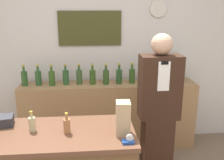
{
  "coord_description": "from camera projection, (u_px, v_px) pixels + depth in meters",
  "views": [
    {
      "loc": [
        -0.11,
        -1.42,
        1.88
      ],
      "look_at": [
        0.11,
        1.11,
        1.16
      ],
      "focal_mm": 40.0,
      "sensor_mm": 36.0,
      "label": 1
    }
  ],
  "objects": [
    {
      "name": "shelf_bottle_2",
      "position": [
        52.0,
        78.0,
        3.21
      ],
      "size": [
        0.08,
        0.08,
        0.28
      ],
      "color": "#30541E",
      "rests_on": "back_shelf"
    },
    {
      "name": "back_wall",
      "position": [
        98.0,
        49.0,
        3.43
      ],
      "size": [
        5.2,
        0.09,
        2.7
      ],
      "color": "silver",
      "rests_on": "ground_plane"
    },
    {
      "name": "shelf_bottle_5",
      "position": [
        93.0,
        76.0,
        3.27
      ],
      "size": [
        0.08,
        0.08,
        0.28
      ],
      "color": "#31521D",
      "rests_on": "back_shelf"
    },
    {
      "name": "shopkeeper",
      "position": [
        158.0,
        112.0,
        2.66
      ],
      "size": [
        0.42,
        0.26,
        1.65
      ],
      "color": "#331E14",
      "rests_on": "ground_plane"
    },
    {
      "name": "shelf_bottle_8",
      "position": [
        132.0,
        75.0,
        3.33
      ],
      "size": [
        0.08,
        0.08,
        0.28
      ],
      "color": "#2D511E",
      "rests_on": "back_shelf"
    },
    {
      "name": "gift_box",
      "position": [
        4.0,
        121.0,
        2.16
      ],
      "size": [
        0.17,
        0.17,
        0.08
      ],
      "color": "#2D2D33",
      "rests_on": "display_counter"
    },
    {
      "name": "potted_plant",
      "position": [
        175.0,
        68.0,
        3.32
      ],
      "size": [
        0.27,
        0.27,
        0.37
      ],
      "color": "#9E998E",
      "rests_on": "back_shelf"
    },
    {
      "name": "shelf_bottle_4",
      "position": [
        79.0,
        77.0,
        3.27
      ],
      "size": [
        0.08,
        0.08,
        0.28
      ],
      "color": "#315127",
      "rests_on": "back_shelf"
    },
    {
      "name": "paper_bag",
      "position": [
        123.0,
        118.0,
        1.98
      ],
      "size": [
        0.12,
        0.13,
        0.28
      ],
      "color": "tan",
      "rests_on": "display_counter"
    },
    {
      "name": "shelf_bottle_10",
      "position": [
        158.0,
        75.0,
        3.35
      ],
      "size": [
        0.08,
        0.08,
        0.28
      ],
      "color": "#314A1D",
      "rests_on": "back_shelf"
    },
    {
      "name": "shelf_bottle_1",
      "position": [
        38.0,
        77.0,
        3.22
      ],
      "size": [
        0.08,
        0.08,
        0.28
      ],
      "color": "#285428",
      "rests_on": "back_shelf"
    },
    {
      "name": "back_shelf",
      "position": [
        109.0,
        116.0,
        3.44
      ],
      "size": [
        2.34,
        0.38,
        0.92
      ],
      "color": "#9E754C",
      "rests_on": "ground_plane"
    },
    {
      "name": "shelf_bottle_6",
      "position": [
        106.0,
        76.0,
        3.27
      ],
      "size": [
        0.08,
        0.08,
        0.28
      ],
      "color": "#2A4A1E",
      "rests_on": "back_shelf"
    },
    {
      "name": "counter_bottle_1",
      "position": [
        32.0,
        124.0,
        2.05
      ],
      "size": [
        0.06,
        0.06,
        0.18
      ],
      "color": "tan",
      "rests_on": "display_counter"
    },
    {
      "name": "shelf_bottle_0",
      "position": [
        24.0,
        78.0,
        3.2
      ],
      "size": [
        0.08,
        0.08,
        0.28
      ],
      "color": "#2B5224",
      "rests_on": "back_shelf"
    },
    {
      "name": "counter_bottle_2",
      "position": [
        67.0,
        126.0,
        2.02
      ],
      "size": [
        0.06,
        0.06,
        0.18
      ],
      "color": "#9F693E",
      "rests_on": "display_counter"
    },
    {
      "name": "shelf_bottle_9",
      "position": [
        145.0,
        75.0,
        3.34
      ],
      "size": [
        0.08,
        0.08,
        0.28
      ],
      "color": "#324D1D",
      "rests_on": "back_shelf"
    },
    {
      "name": "tape_dispenser",
      "position": [
        129.0,
        140.0,
        1.88
      ],
      "size": [
        0.09,
        0.06,
        0.07
      ],
      "color": "#1E4799",
      "rests_on": "display_counter"
    },
    {
      "name": "shelf_bottle_7",
      "position": [
        119.0,
        76.0,
        3.3
      ],
      "size": [
        0.08,
        0.08,
        0.28
      ],
      "color": "#274B24",
      "rests_on": "back_shelf"
    },
    {
      "name": "shelf_bottle_3",
      "position": [
        66.0,
        77.0,
        3.26
      ],
      "size": [
        0.08,
        0.08,
        0.28
      ],
      "color": "#28552B",
      "rests_on": "back_shelf"
    }
  ]
}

